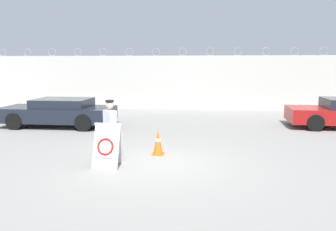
{
  "coord_description": "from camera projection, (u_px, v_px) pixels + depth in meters",
  "views": [
    {
      "loc": [
        1.01,
        -8.47,
        2.63
      ],
      "look_at": [
        0.1,
        0.99,
        1.17
      ],
      "focal_mm": 35.0,
      "sensor_mm": 36.0,
      "label": 1
    }
  ],
  "objects": [
    {
      "name": "perimeter_wall",
      "position": [
        182.0,
        83.0,
        19.56
      ],
      "size": [
        36.0,
        0.3,
        3.64
      ],
      "color": "beige",
      "rests_on": "ground_plane"
    },
    {
      "name": "parked_car_front_coupe",
      "position": [
        59.0,
        112.0,
        14.11
      ],
      "size": [
        4.8,
        2.07,
        1.21
      ],
      "rotation": [
        0.0,
        0.0,
        3.12
      ],
      "color": "black",
      "rests_on": "ground_plane"
    },
    {
      "name": "security_guard",
      "position": [
        110.0,
        127.0,
        9.03
      ],
      "size": [
        0.48,
        0.63,
        1.69
      ],
      "rotation": [
        0.0,
        0.0,
        2.33
      ],
      "color": "#514C42",
      "rests_on": "ground_plane"
    },
    {
      "name": "traffic_cone_near",
      "position": [
        158.0,
        142.0,
        9.69
      ],
      "size": [
        0.35,
        0.35,
        0.76
      ],
      "color": "orange",
      "rests_on": "ground_plane"
    },
    {
      "name": "barricade_sign",
      "position": [
        108.0,
        145.0,
        8.49
      ],
      "size": [
        0.77,
        0.74,
        1.15
      ],
      "rotation": [
        0.0,
        0.0,
        -0.13
      ],
      "color": "white",
      "rests_on": "ground_plane"
    },
    {
      "name": "ground_plane",
      "position": [
        161.0,
        164.0,
        8.83
      ],
      "size": [
        90.0,
        90.0,
        0.0
      ],
      "primitive_type": "plane",
      "color": "gray"
    }
  ]
}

